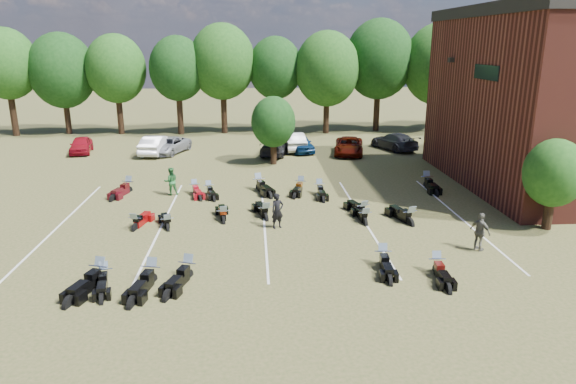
{
  "coord_description": "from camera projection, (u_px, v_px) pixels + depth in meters",
  "views": [
    {
      "loc": [
        -3.46,
        -21.24,
        8.62
      ],
      "look_at": [
        -1.73,
        4.0,
        1.2
      ],
      "focal_mm": 32.0,
      "sensor_mm": 36.0,
      "label": 1
    }
  ],
  "objects": [
    {
      "name": "car_7",
      "position": [
        394.0,
        141.0,
        42.57
      ],
      "size": [
        3.62,
        5.11,
        1.37
      ],
      "primitive_type": "imported",
      "rotation": [
        0.0,
        0.0,
        3.54
      ],
      "color": "#313136",
      "rests_on": "ground"
    },
    {
      "name": "motorcycle_9",
      "position": [
        168.0,
        230.0,
        24.5
      ],
      "size": [
        1.17,
        2.1,
        1.12
      ],
      "primitive_type": null,
      "rotation": [
        0.0,
        0.0,
        3.42
      ],
      "color": "black",
      "rests_on": "ground"
    },
    {
      "name": "motorcycle_15",
      "position": [
        195.0,
        193.0,
        30.37
      ],
      "size": [
        1.24,
        2.19,
        1.16
      ],
      "primitive_type": null,
      "rotation": [
        0.0,
        0.0,
        0.3
      ],
      "color": "maroon",
      "rests_on": "ground"
    },
    {
      "name": "motorcycle_1",
      "position": [
        105.0,
        283.0,
        19.07
      ],
      "size": [
        1.04,
        2.15,
        1.15
      ],
      "primitive_type": null,
      "rotation": [
        0.0,
        0.0,
        0.19
      ],
      "color": "black",
      "rests_on": "ground"
    },
    {
      "name": "motorcycle_18",
      "position": [
        259.0,
        190.0,
        31.13
      ],
      "size": [
        1.59,
        2.65,
        1.41
      ],
      "primitive_type": null,
      "rotation": [
        0.0,
        0.0,
        0.34
      ],
      "color": "black",
      "rests_on": "ground"
    },
    {
      "name": "motorcycle_7",
      "position": [
        135.0,
        230.0,
        24.49
      ],
      "size": [
        1.17,
        2.26,
        1.2
      ],
      "primitive_type": null,
      "rotation": [
        0.0,
        0.0,
        2.91
      ],
      "color": "maroon",
      "rests_on": "ground"
    },
    {
      "name": "motorcycle_13",
      "position": [
        409.0,
        225.0,
        25.15
      ],
      "size": [
        1.44,
        2.58,
        1.37
      ],
      "primitive_type": null,
      "rotation": [
        0.0,
        0.0,
        3.42
      ],
      "color": "black",
      "rests_on": "ground"
    },
    {
      "name": "car_0",
      "position": [
        81.0,
        145.0,
        41.2
      ],
      "size": [
        2.13,
        4.0,
        1.3
      ],
      "primitive_type": "imported",
      "rotation": [
        0.0,
        0.0,
        0.16
      ],
      "color": "maroon",
      "rests_on": "ground"
    },
    {
      "name": "person_grey",
      "position": [
        480.0,
        232.0,
        21.84
      ],
      "size": [
        0.84,
        1.07,
        1.69
      ],
      "primitive_type": "imported",
      "rotation": [
        0.0,
        0.0,
        2.08
      ],
      "color": "#5B584E",
      "rests_on": "ground"
    },
    {
      "name": "car_4",
      "position": [
        300.0,
        143.0,
        41.72
      ],
      "size": [
        2.43,
        4.33,
        1.39
      ],
      "primitive_type": "imported",
      "rotation": [
        0.0,
        0.0,
        0.2
      ],
      "color": "#0B2851",
      "rests_on": "ground"
    },
    {
      "name": "ground",
      "position": [
        333.0,
        242.0,
        22.99
      ],
      "size": [
        160.0,
        160.0,
        0.0
      ],
      "primitive_type": "plane",
      "color": "brown",
      "rests_on": "ground"
    },
    {
      "name": "person_green",
      "position": [
        171.0,
        181.0,
        29.84
      ],
      "size": [
        0.93,
        0.81,
        1.64
      ],
      "primitive_type": "imported",
      "rotation": [
        0.0,
        0.0,
        3.41
      ],
      "color": "#296F33",
      "rests_on": "ground"
    },
    {
      "name": "parking_lines",
      "position": [
        264.0,
        221.0,
        25.67
      ],
      "size": [
        20.1,
        14.0,
        0.01
      ],
      "color": "silver",
      "rests_on": "ground"
    },
    {
      "name": "car_3",
      "position": [
        275.0,
        146.0,
        40.57
      ],
      "size": [
        2.78,
        4.89,
        1.34
      ],
      "primitive_type": "imported",
      "rotation": [
        0.0,
        0.0,
        2.93
      ],
      "color": "black",
      "rests_on": "ground"
    },
    {
      "name": "person_black",
      "position": [
        277.0,
        211.0,
        24.5
      ],
      "size": [
        0.74,
        0.63,
        1.72
      ],
      "primitive_type": "imported",
      "rotation": [
        0.0,
        0.0,
        0.42
      ],
      "color": "black",
      "rests_on": "ground"
    },
    {
      "name": "motorcycle_10",
      "position": [
        266.0,
        219.0,
        25.91
      ],
      "size": [
        1.25,
        2.42,
        1.29
      ],
      "primitive_type": null,
      "rotation": [
        0.0,
        0.0,
        3.37
      ],
      "color": "black",
      "rests_on": "ground"
    },
    {
      "name": "car_1",
      "position": [
        156.0,
        145.0,
        40.76
      ],
      "size": [
        2.2,
        4.75,
        1.51
      ],
      "primitive_type": "imported",
      "rotation": [
        0.0,
        0.0,
        3.01
      ],
      "color": "silver",
      "rests_on": "ground"
    },
    {
      "name": "motorcycle_19",
      "position": [
        319.0,
        194.0,
        30.29
      ],
      "size": [
        0.72,
        2.2,
        1.23
      ],
      "primitive_type": null,
      "rotation": [
        0.0,
        0.0,
        0.01
      ],
      "color": "black",
      "rests_on": "ground"
    },
    {
      "name": "motorcycle_5",
      "position": [
        436.0,
        273.0,
        19.92
      ],
      "size": [
        0.83,
        2.2,
        1.21
      ],
      "primitive_type": null,
      "rotation": [
        0.0,
        0.0,
        -0.07
      ],
      "color": "black",
      "rests_on": "ground"
    },
    {
      "name": "motorcycle_8",
      "position": [
        224.0,
        222.0,
        25.49
      ],
      "size": [
        0.97,
        2.28,
        1.23
      ],
      "primitive_type": null,
      "rotation": [
        0.0,
        0.0,
        3.27
      ],
      "color": "black",
      "rests_on": "ground"
    },
    {
      "name": "motorcycle_16",
      "position": [
        209.0,
        194.0,
        30.23
      ],
      "size": [
        1.14,
        2.1,
        1.12
      ],
      "primitive_type": null,
      "rotation": [
        0.0,
        0.0,
        0.27
      ],
      "color": "black",
      "rests_on": "ground"
    },
    {
      "name": "motorcycle_4",
      "position": [
        382.0,
        265.0,
        20.6
      ],
      "size": [
        0.88,
        2.28,
        1.25
      ],
      "primitive_type": null,
      "rotation": [
        0.0,
        0.0,
        -0.08
      ],
      "color": "black",
      "rests_on": "ground"
    },
    {
      "name": "motorcycle_14",
      "position": [
        129.0,
        192.0,
        30.6
      ],
      "size": [
        1.42,
        2.54,
        1.35
      ],
      "primitive_type": null,
      "rotation": [
        0.0,
        0.0,
        -0.29
      ],
      "color": "#400910",
      "rests_on": "ground"
    },
    {
      "name": "motorcycle_0",
      "position": [
        100.0,
        283.0,
        19.1
      ],
      "size": [
        1.52,
        2.6,
        1.38
      ],
      "primitive_type": null,
      "rotation": [
        0.0,
        0.0,
        -0.31
      ],
      "color": "black",
      "rests_on": "ground"
    },
    {
      "name": "motorcycle_3",
      "position": [
        188.0,
        278.0,
        19.47
      ],
      "size": [
        1.43,
        2.45,
        1.3
      ],
      "primitive_type": null,
      "rotation": [
        0.0,
        0.0,
        -0.31
      ],
      "color": "black",
      "rests_on": "ground"
    },
    {
      "name": "motorcycle_11",
      "position": [
        363.0,
        217.0,
        26.28
      ],
      "size": [
        1.3,
        2.36,
        1.26
      ],
      "primitive_type": null,
      "rotation": [
        0.0,
        0.0,
        3.41
      ],
      "color": "black",
      "rests_on": "ground"
    },
    {
      "name": "car_5",
      "position": [
        293.0,
        141.0,
        42.26
      ],
      "size": [
        2.09,
        4.69,
        1.5
      ],
      "primitive_type": "imported",
      "rotation": [
        0.0,
        0.0,
        3.26
      ],
      "color": "#A8AAA5",
      "rests_on": "ground"
    },
    {
      "name": "motorcycle_17",
      "position": [
        301.0,
        191.0,
        30.9
      ],
      "size": [
        1.33,
        2.33,
        1.24
      ],
      "primitive_type": null,
      "rotation": [
        0.0,
        0.0,
        -0.3
      ],
      "color": "black",
      "rests_on": "ground"
    },
    {
      "name": "motorcycle_20",
      "position": [
        426.0,
        187.0,
        31.68
      ],
      "size": [
        0.82,
        2.5,
        1.39
      ],
      "primitive_type": null,
      "rotation": [
        0.0,
        0.0,
        -0.01
      ],
      "color": "black",
      "rests_on": "ground"
    },
    {
      "name": "tree_line",
      "position": [
        278.0,
        67.0,
        48.91
      ],
      "size": [
        56.0,
        6.0,
        9.79
      ],
      "color": "black",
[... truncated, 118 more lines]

